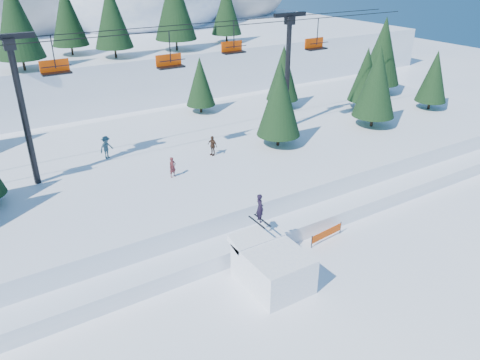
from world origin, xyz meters
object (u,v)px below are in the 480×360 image
chairlift (158,71)px  banner_far (368,197)px  jump_kicker (272,265)px  banner_near (327,233)px

chairlift → banner_far: (11.52, -11.57, -8.78)m
chairlift → banner_far: bearing=-45.1°
banner_far → jump_kicker: bearing=-161.5°
chairlift → banner_near: 17.24m
chairlift → banner_near: chairlift is taller
jump_kicker → banner_near: size_ratio=1.80×
jump_kicker → chairlift: (0.29, 15.52, 8.11)m
banner_near → banner_far: size_ratio=1.00×
jump_kicker → chairlift: 17.51m
banner_near → banner_far: bearing=20.1°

